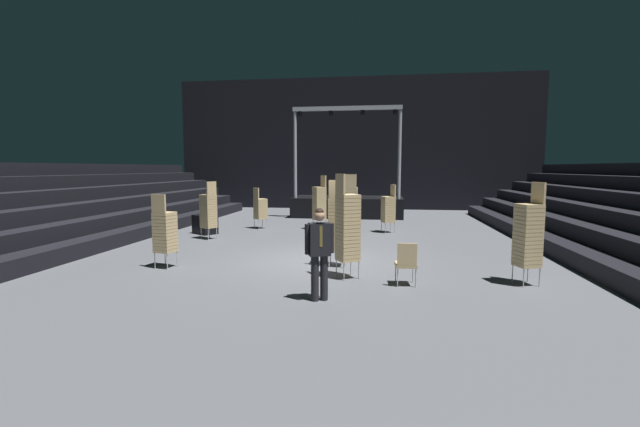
{
  "coord_description": "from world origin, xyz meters",
  "views": [
    {
      "loc": [
        1.73,
        -11.21,
        2.52
      ],
      "look_at": [
        0.24,
        -0.95,
        1.4
      ],
      "focal_mm": 23.7,
      "sensor_mm": 36.0,
      "label": 1
    }
  ],
  "objects_px": {
    "chair_stack_front_left": "(319,203)",
    "chair_stack_rear_left": "(348,226)",
    "man_with_tie": "(320,248)",
    "equipment_road_case": "(205,224)",
    "chair_stack_mid_right": "(337,223)",
    "stage_riser": "(348,205)",
    "chair_stack_rear_centre": "(351,207)",
    "loose_chair_near_man": "(406,261)",
    "chair_stack_mid_centre": "(388,209)",
    "chair_stack_aisle_left": "(165,231)",
    "chair_stack_mid_left": "(528,234)",
    "chair_stack_rear_right": "(260,208)",
    "chair_stack_front_right": "(208,210)"
  },
  "relations": [
    {
      "from": "chair_stack_mid_left",
      "to": "chair_stack_mid_right",
      "type": "distance_m",
      "value": 4.39
    },
    {
      "from": "chair_stack_rear_left",
      "to": "chair_stack_rear_right",
      "type": "distance_m",
      "value": 8.6
    },
    {
      "from": "man_with_tie",
      "to": "chair_stack_mid_right",
      "type": "bearing_deg",
      "value": -113.18
    },
    {
      "from": "chair_stack_mid_centre",
      "to": "chair_stack_rear_centre",
      "type": "xyz_separation_m",
      "value": [
        -1.34,
        -1.75,
        0.21
      ]
    },
    {
      "from": "chair_stack_front_left",
      "to": "man_with_tie",
      "type": "bearing_deg",
      "value": 152.99
    },
    {
      "from": "chair_stack_front_left",
      "to": "loose_chair_near_man",
      "type": "height_order",
      "value": "chair_stack_front_left"
    },
    {
      "from": "stage_riser",
      "to": "equipment_road_case",
      "type": "relative_size",
      "value": 6.27
    },
    {
      "from": "stage_riser",
      "to": "chair_stack_rear_centre",
      "type": "relative_size",
      "value": 2.45
    },
    {
      "from": "chair_stack_front_right",
      "to": "chair_stack_rear_left",
      "type": "distance_m",
      "value": 7.05
    },
    {
      "from": "man_with_tie",
      "to": "chair_stack_mid_centre",
      "type": "xyz_separation_m",
      "value": [
        1.42,
        8.87,
        -0.07
      ]
    },
    {
      "from": "man_with_tie",
      "to": "equipment_road_case",
      "type": "distance_m",
      "value": 9.38
    },
    {
      "from": "stage_riser",
      "to": "chair_stack_front_left",
      "type": "distance_m",
      "value": 5.04
    },
    {
      "from": "chair_stack_mid_right",
      "to": "chair_stack_mid_left",
      "type": "bearing_deg",
      "value": -16.02
    },
    {
      "from": "chair_stack_front_left",
      "to": "chair_stack_rear_centre",
      "type": "xyz_separation_m",
      "value": [
        1.45,
        -2.14,
        0.04
      ]
    },
    {
      "from": "chair_stack_rear_left",
      "to": "chair_stack_mid_centre",
      "type": "bearing_deg",
      "value": 139.19
    },
    {
      "from": "chair_stack_front_left",
      "to": "chair_stack_aisle_left",
      "type": "distance_m",
      "value": 7.74
    },
    {
      "from": "chair_stack_front_left",
      "to": "chair_stack_front_right",
      "type": "bearing_deg",
      "value": 93.59
    },
    {
      "from": "chair_stack_rear_left",
      "to": "chair_stack_front_right",
      "type": "bearing_deg",
      "value": -163.65
    },
    {
      "from": "man_with_tie",
      "to": "chair_stack_front_left",
      "type": "xyz_separation_m",
      "value": [
        -1.37,
        9.27,
        0.1
      ]
    },
    {
      "from": "chair_stack_rear_left",
      "to": "loose_chair_near_man",
      "type": "height_order",
      "value": "chair_stack_rear_left"
    },
    {
      "from": "chair_stack_rear_right",
      "to": "chair_stack_aisle_left",
      "type": "xyz_separation_m",
      "value": [
        -0.39,
        -7.14,
        0.08
      ]
    },
    {
      "from": "chair_stack_mid_centre",
      "to": "chair_stack_aisle_left",
      "type": "bearing_deg",
      "value": 117.33
    },
    {
      "from": "chair_stack_mid_centre",
      "to": "man_with_tie",
      "type": "bearing_deg",
      "value": 148.15
    },
    {
      "from": "chair_stack_mid_left",
      "to": "chair_stack_rear_right",
      "type": "height_order",
      "value": "chair_stack_mid_left"
    },
    {
      "from": "chair_stack_rear_right",
      "to": "chair_stack_rear_left",
      "type": "bearing_deg",
      "value": -16.65
    },
    {
      "from": "chair_stack_mid_left",
      "to": "chair_stack_mid_centre",
      "type": "distance_m",
      "value": 7.68
    },
    {
      "from": "chair_stack_mid_right",
      "to": "chair_stack_aisle_left",
      "type": "xyz_separation_m",
      "value": [
        -4.29,
        -0.8,
        -0.17
      ]
    },
    {
      "from": "chair_stack_mid_left",
      "to": "chair_stack_rear_left",
      "type": "bearing_deg",
      "value": 71.32
    },
    {
      "from": "chair_stack_front_left",
      "to": "chair_stack_rear_left",
      "type": "height_order",
      "value": "chair_stack_rear_left"
    },
    {
      "from": "stage_riser",
      "to": "chair_stack_mid_right",
      "type": "xyz_separation_m",
      "value": [
        0.63,
        -11.33,
        0.49
      ]
    },
    {
      "from": "loose_chair_near_man",
      "to": "chair_stack_rear_left",
      "type": "bearing_deg",
      "value": 155.28
    },
    {
      "from": "equipment_road_case",
      "to": "chair_stack_rear_right",
      "type": "bearing_deg",
      "value": 45.07
    },
    {
      "from": "chair_stack_aisle_left",
      "to": "loose_chair_near_man",
      "type": "height_order",
      "value": "chair_stack_aisle_left"
    },
    {
      "from": "chair_stack_rear_left",
      "to": "loose_chair_near_man",
      "type": "distance_m",
      "value": 1.53
    },
    {
      "from": "chair_stack_mid_left",
      "to": "chair_stack_rear_right",
      "type": "distance_m",
      "value": 11.06
    },
    {
      "from": "stage_riser",
      "to": "loose_chair_near_man",
      "type": "xyz_separation_m",
      "value": [
        2.28,
        -12.94,
        -0.08
      ]
    },
    {
      "from": "chair_stack_front_left",
      "to": "chair_stack_mid_left",
      "type": "bearing_deg",
      "value": -178.53
    },
    {
      "from": "stage_riser",
      "to": "chair_stack_rear_left",
      "type": "height_order",
      "value": "stage_riser"
    },
    {
      "from": "chair_stack_front_left",
      "to": "stage_riser",
      "type": "bearing_deg",
      "value": -44.3
    },
    {
      "from": "man_with_tie",
      "to": "chair_stack_rear_centre",
      "type": "height_order",
      "value": "chair_stack_rear_centre"
    },
    {
      "from": "man_with_tie",
      "to": "equipment_road_case",
      "type": "relative_size",
      "value": 1.97
    },
    {
      "from": "stage_riser",
      "to": "chair_stack_mid_centre",
      "type": "xyz_separation_m",
      "value": [
        2.01,
        -5.35,
        0.32
      ]
    },
    {
      "from": "chair_stack_mid_right",
      "to": "stage_riser",
      "type": "bearing_deg",
      "value": 92.33
    },
    {
      "from": "chair_stack_front_left",
      "to": "chair_stack_rear_left",
      "type": "xyz_separation_m",
      "value": [
        1.75,
        -7.51,
        0.08
      ]
    },
    {
      "from": "man_with_tie",
      "to": "chair_stack_mid_right",
      "type": "relative_size",
      "value": 0.8
    },
    {
      "from": "man_with_tie",
      "to": "equipment_road_case",
      "type": "height_order",
      "value": "man_with_tie"
    },
    {
      "from": "man_with_tie",
      "to": "chair_stack_rear_left",
      "type": "height_order",
      "value": "chair_stack_rear_left"
    },
    {
      "from": "stage_riser",
      "to": "chair_stack_mid_left",
      "type": "bearing_deg",
      "value": -68.69
    },
    {
      "from": "chair_stack_aisle_left",
      "to": "equipment_road_case",
      "type": "height_order",
      "value": "chair_stack_aisle_left"
    },
    {
      "from": "chair_stack_rear_right",
      "to": "chair_stack_mid_centre",
      "type": "bearing_deg",
      "value": 39.87
    }
  ]
}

